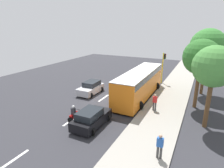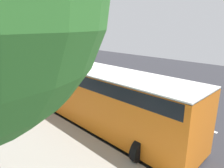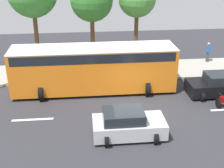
# 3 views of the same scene
# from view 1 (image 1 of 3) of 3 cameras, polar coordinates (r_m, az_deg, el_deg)

# --- Properties ---
(ground_plane) EXTENTS (40.00, 60.00, 0.10)m
(ground_plane) POSITION_cam_1_polar(r_m,az_deg,el_deg) (22.32, -2.51, -4.39)
(ground_plane) COLOR #2D2D33
(sidewalk) EXTENTS (4.00, 60.00, 0.15)m
(sidewalk) POSITION_cam_1_polar(r_m,az_deg,el_deg) (20.10, 15.40, -7.19)
(sidewalk) COLOR #9E998E
(sidewalk) RESTS_ON ground
(lane_stripe_far_north) EXTENTS (0.20, 2.40, 0.01)m
(lane_stripe_far_north) POSITION_cam_1_polar(r_m,az_deg,el_deg) (14.36, -27.81, -19.79)
(lane_stripe_far_north) COLOR white
(lane_stripe_far_north) RESTS_ON ground
(lane_stripe_north) EXTENTS (0.20, 2.40, 0.01)m
(lane_stripe_north) POSITION_cam_1_polar(r_m,az_deg,el_deg) (17.77, -12.03, -10.57)
(lane_stripe_north) COLOR white
(lane_stripe_north) RESTS_ON ground
(lane_stripe_mid) EXTENTS (0.20, 2.40, 0.01)m
(lane_stripe_mid) POSITION_cam_1_polar(r_m,az_deg,el_deg) (22.30, -2.51, -4.25)
(lane_stripe_mid) COLOR white
(lane_stripe_mid) RESTS_ON ground
(lane_stripe_south) EXTENTS (0.20, 2.40, 0.01)m
(lane_stripe_south) POSITION_cam_1_polar(r_m,az_deg,el_deg) (27.40, 3.53, -0.10)
(lane_stripe_south) COLOR white
(lane_stripe_south) RESTS_ON ground
(lane_stripe_far_south) EXTENTS (0.20, 2.40, 0.01)m
(lane_stripe_far_south) POSITION_cam_1_polar(r_m,az_deg,el_deg) (32.80, 7.64, 2.72)
(lane_stripe_far_south) COLOR white
(lane_stripe_far_south) RESTS_ON ground
(car_black) EXTENTS (2.26, 3.93, 1.52)m
(car_black) POSITION_cam_1_polar(r_m,az_deg,el_deg) (16.24, -6.29, -10.27)
(car_black) COLOR black
(car_black) RESTS_ON ground
(car_silver) EXTENTS (2.23, 3.80, 1.52)m
(car_silver) POSITION_cam_1_polar(r_m,az_deg,el_deg) (23.72, -6.41, -1.19)
(car_silver) COLOR #B7B7BC
(car_silver) RESTS_ON ground
(city_bus) EXTENTS (3.20, 11.00, 3.16)m
(city_bus) POSITION_cam_1_polar(r_m,az_deg,el_deg) (22.26, 8.41, 0.54)
(city_bus) COLOR orange
(city_bus) RESTS_ON ground
(motorcycle) EXTENTS (0.60, 1.30, 1.53)m
(motorcycle) POSITION_cam_1_polar(r_m,az_deg,el_deg) (17.28, -11.30, -8.99)
(motorcycle) COLOR black
(motorcycle) RESTS_ON ground
(pedestrian_near_signal) EXTENTS (0.40, 0.24, 1.69)m
(pedestrian_near_signal) POSITION_cam_1_polar(r_m,az_deg,el_deg) (18.97, 12.78, -5.25)
(pedestrian_near_signal) COLOR #3F3F3F
(pedestrian_near_signal) RESTS_ON sidewalk
(pedestrian_by_tree) EXTENTS (0.40, 0.24, 1.69)m
(pedestrian_by_tree) POSITION_cam_1_polar(r_m,az_deg,el_deg) (12.69, 14.24, -17.56)
(pedestrian_by_tree) COLOR #3F3F3F
(pedestrian_by_tree) RESTS_ON sidewalk
(traffic_light_corner) EXTENTS (0.49, 0.24, 4.50)m
(traffic_light_corner) POSITION_cam_1_polar(r_m,az_deg,el_deg) (28.10, 15.25, 5.92)
(traffic_light_corner) COLOR yellow
(traffic_light_corner) RESTS_ON ground
(street_tree_north) EXTENTS (3.50, 3.50, 7.01)m
(street_tree_north) POSITION_cam_1_polar(r_m,az_deg,el_deg) (20.35, 25.33, 7.27)
(street_tree_north) COLOR brown
(street_tree_north) RESTS_ON ground
(street_tree_south) EXTENTS (3.24, 3.24, 6.81)m
(street_tree_south) POSITION_cam_1_polar(r_m,az_deg,el_deg) (16.48, 28.39, 4.52)
(street_tree_south) COLOR brown
(street_tree_south) RESTS_ON ground
(street_tree_center) EXTENTS (4.05, 4.05, 7.90)m
(street_tree_center) POSITION_cam_1_polar(r_m,az_deg,el_deg) (25.00, 26.94, 10.10)
(street_tree_center) COLOR brown
(street_tree_center) RESTS_ON ground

